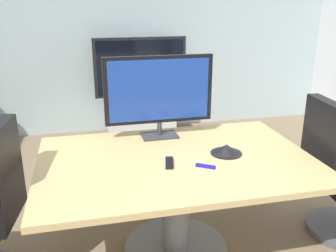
{
  "coord_description": "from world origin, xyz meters",
  "views": [
    {
      "loc": [
        -0.5,
        -2.05,
        1.77
      ],
      "look_at": [
        0.09,
        0.46,
        0.88
      ],
      "focal_mm": 39.93,
      "sensor_mm": 36.0,
      "label": 1
    }
  ],
  "objects_px": {
    "tv_monitor": "(159,92)",
    "remote_control": "(169,163)",
    "conference_phone": "(226,150)",
    "conference_table": "(176,182)",
    "wall_display_unit": "(141,103)"
  },
  "relations": [
    {
      "from": "wall_display_unit",
      "to": "conference_table",
      "type": "bearing_deg",
      "value": -93.74
    },
    {
      "from": "tv_monitor",
      "to": "remote_control",
      "type": "relative_size",
      "value": 4.94
    },
    {
      "from": "tv_monitor",
      "to": "conference_table",
      "type": "bearing_deg",
      "value": -87.12
    },
    {
      "from": "wall_display_unit",
      "to": "remote_control",
      "type": "distance_m",
      "value": 2.63
    },
    {
      "from": "conference_table",
      "to": "conference_phone",
      "type": "bearing_deg",
      "value": -0.53
    },
    {
      "from": "conference_phone",
      "to": "wall_display_unit",
      "type": "bearing_deg",
      "value": 94.46
    },
    {
      "from": "tv_monitor",
      "to": "wall_display_unit",
      "type": "bearing_deg",
      "value": 84.82
    },
    {
      "from": "remote_control",
      "to": "conference_phone",
      "type": "bearing_deg",
      "value": 22.88
    },
    {
      "from": "tv_monitor",
      "to": "wall_display_unit",
      "type": "relative_size",
      "value": 0.64
    },
    {
      "from": "conference_table",
      "to": "tv_monitor",
      "type": "relative_size",
      "value": 2.21
    },
    {
      "from": "conference_table",
      "to": "wall_display_unit",
      "type": "xyz_separation_m",
      "value": [
        0.16,
        2.52,
        -0.11
      ]
    },
    {
      "from": "conference_table",
      "to": "wall_display_unit",
      "type": "height_order",
      "value": "wall_display_unit"
    },
    {
      "from": "conference_phone",
      "to": "conference_table",
      "type": "bearing_deg",
      "value": 179.47
    },
    {
      "from": "conference_phone",
      "to": "remote_control",
      "type": "distance_m",
      "value": 0.44
    },
    {
      "from": "tv_monitor",
      "to": "wall_display_unit",
      "type": "xyz_separation_m",
      "value": [
        0.19,
        2.07,
        -0.65
      ]
    }
  ]
}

